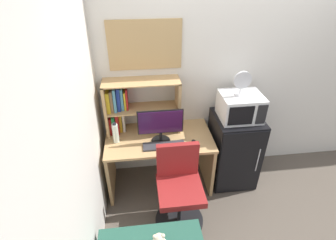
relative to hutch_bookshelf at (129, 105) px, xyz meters
The scene contains 13 objects.
wall_back 1.68m from the hutch_bookshelf, ahead, with size 6.40×0.04×2.60m, color silver.
wall_left 1.53m from the hutch_bookshelf, 104.08° to the right, with size 0.04×4.40×2.60m, color silver.
desk 0.67m from the hutch_bookshelf, 33.30° to the right, with size 1.22×0.67×0.73m.
hutch_bookshelf is the anchor object (origin of this frame).
monitor 0.45m from the hutch_bookshelf, 40.91° to the right, with size 0.50×0.21×0.40m.
keyboard 0.61m from the hutch_bookshelf, 47.20° to the right, with size 0.46×0.14×0.02m, color #333338.
computer_mouse 0.84m from the hutch_bookshelf, 28.15° to the right, with size 0.05×0.11×0.03m, color black.
water_bottle 0.35m from the hutch_bookshelf, 126.42° to the right, with size 0.07×0.07×0.25m.
mini_fridge 1.39m from the hutch_bookshelf, ahead, with size 0.54×0.57×0.92m.
microwave 1.25m from the hutch_bookshelf, ahead, with size 0.46×0.40×0.29m.
desk_fan 1.26m from the hutch_bookshelf, ahead, with size 0.19×0.11×0.28m.
desk_chair 1.10m from the hutch_bookshelf, 58.20° to the right, with size 0.53×0.53×0.92m.
wall_corkboard 0.69m from the hutch_bookshelf, 29.02° to the left, with size 0.78×0.02×0.52m, color tan.
Camera 1 is at (-1.13, -2.77, 2.51)m, focal length 28.05 mm.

